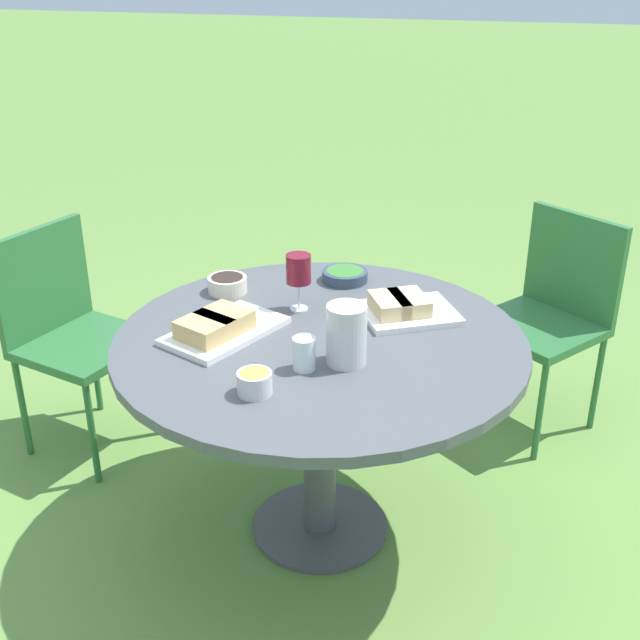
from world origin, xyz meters
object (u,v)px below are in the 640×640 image
Objects in this scene: dining_table at (320,366)px; wine_glass at (298,270)px; chair_near_left at (552,306)px; water_pitcher at (346,335)px; chair_near_right at (69,323)px; handbag at (395,343)px.

dining_table is 6.64× the size of wine_glass.
chair_near_left is 4.56× the size of wine_glass.
water_pitcher is (-0.12, 0.14, 0.19)m from dining_table.
dining_table is 1.20m from chair_near_left.
wine_glass is (0.24, -0.32, 0.05)m from water_pitcher.
chair_near_right is 1.04m from wine_glass.
water_pitcher is at bearing 130.53° from dining_table.
wine_glass is at bearing 43.04° from chair_near_left.
dining_table is 1.13m from chair_near_right.
water_pitcher reaches higher than chair_near_right.
chair_near_right is 1.52m from handbag.
water_pitcher is at bearing 127.12° from wine_glass.
handbag is (-0.03, -1.23, -0.52)m from dining_table.
chair_near_left is at bearing 158.09° from handbag.
chair_near_right reaches higher than handbag.
chair_near_left reaches higher than handbag.
wine_glass is 0.53× the size of handbag.
water_pitcher is (-1.21, 0.42, 0.31)m from chair_near_right.
wine_glass is at bearing 174.06° from chair_near_right.
water_pitcher is at bearing 61.68° from chair_near_left.
chair_near_left is 1.00× the size of chair_near_right.
dining_table is 0.33m from wine_glass.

